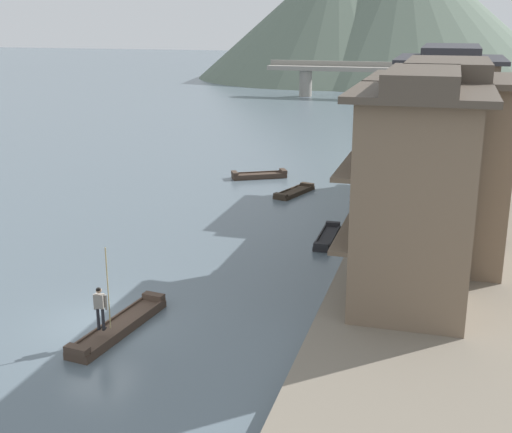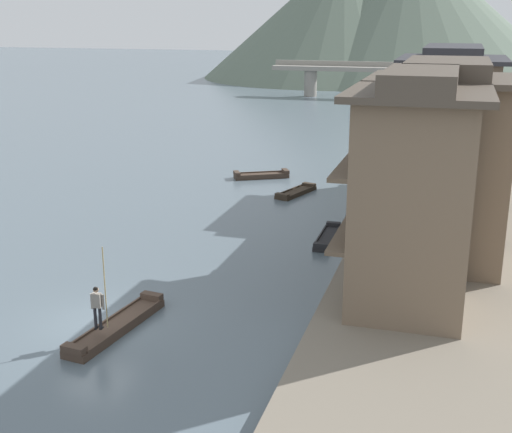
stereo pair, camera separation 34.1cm
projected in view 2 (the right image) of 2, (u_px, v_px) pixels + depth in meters
The scene contains 15 objects.
ground_plane at pixel (96, 324), 25.38m from camera, with size 400.00×400.00×0.00m, color slate.
boat_foreground_poled at pixel (117, 326), 24.78m from camera, with size 1.60×5.28×0.52m.
boatman_person at pixel (97, 302), 23.48m from camera, with size 0.56×0.29×3.04m.
boat_moored_nearest at pixel (362, 171), 49.61m from camera, with size 1.66×4.89×0.50m.
boat_moored_second at pixel (296, 192), 43.75m from camera, with size 2.06×3.85×0.39m.
boat_moored_third at pixel (327, 238), 34.74m from camera, with size 0.88×3.98×0.44m.
boat_moored_far at pixel (261, 175), 48.17m from camera, with size 3.91×2.79×0.52m.
boat_midriver_drifting at pixel (384, 133), 65.36m from camera, with size 1.26×4.44×0.70m.
house_waterfront_nearest at pixel (413, 194), 24.36m from camera, with size 5.21×5.83×8.74m.
house_waterfront_second at pixel (440, 164), 29.35m from camera, with size 6.71×6.12×8.74m.
house_waterfront_tall at pixel (446, 164), 35.59m from camera, with size 7.10×7.10×6.14m.
house_waterfront_narrow at pixel (448, 118), 42.60m from camera, with size 6.72×7.79×8.74m.
stone_bridge at pixel (368, 74), 94.01m from camera, with size 27.20×2.40×4.97m.
hill_far_west at pixel (409, 9), 123.72m from camera, with size 59.07×59.07×24.66m, color #5B6B5B.
hill_far_centre at pixel (342, 16), 124.50m from camera, with size 51.39×51.39×22.27m, color #5B6B5B.
Camera 2 is at (12.42, -20.47, 11.10)m, focal length 47.40 mm.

